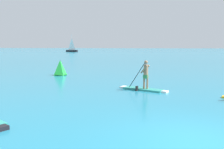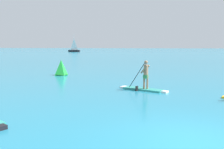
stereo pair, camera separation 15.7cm
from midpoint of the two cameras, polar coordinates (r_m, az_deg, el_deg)
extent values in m
plane|color=teal|center=(7.54, 18.43, -14.36)|extent=(440.00, 440.00, 0.00)
cube|color=black|center=(8.74, -24.95, -11.22)|extent=(0.51, 0.59, 0.14)
cube|color=teal|center=(14.97, 6.91, -3.38)|extent=(2.53, 1.65, 0.10)
cube|color=white|center=(15.66, 2.43, -2.88)|extent=(0.48, 0.57, 0.10)
cube|color=white|center=(14.38, 11.79, -3.89)|extent=(0.45, 0.50, 0.10)
cylinder|color=#997051|center=(14.87, 7.11, -1.65)|extent=(0.11, 0.11, 0.82)
cylinder|color=#997051|center=(14.77, 7.84, -1.71)|extent=(0.11, 0.11, 0.82)
cube|color=#338C4C|center=(14.78, 7.49, -0.45)|extent=(0.33, 0.31, 0.22)
cylinder|color=#997051|center=(14.73, 7.52, 1.10)|extent=(0.26, 0.26, 0.62)
sphere|color=#997051|center=(14.70, 7.54, 2.83)|extent=(0.21, 0.21, 0.21)
cylinder|color=#997051|center=(14.62, 7.07, 1.17)|extent=(0.42, 0.25, 0.52)
cylinder|color=#997051|center=(14.89, 7.62, 1.27)|extent=(0.42, 0.25, 0.52)
cylinder|color=black|center=(14.54, 5.46, -0.14)|extent=(0.97, 0.49, 1.55)
cube|color=black|center=(14.66, 5.43, -3.29)|extent=(0.16, 0.22, 0.32)
pyramid|color=green|center=(22.61, -12.03, 1.58)|extent=(1.30, 1.30, 1.38)
torus|color=#167226|center=(22.68, -11.99, -0.01)|extent=(1.13, 1.13, 0.12)
cube|color=black|center=(101.73, -9.28, 5.39)|extent=(4.93, 1.90, 0.80)
cylinder|color=#B2B2B7|center=(101.72, -9.32, 7.36)|extent=(0.12, 0.12, 6.22)
pyramid|color=white|center=(101.71, -9.31, 7.00)|extent=(2.16, 0.14, 4.73)
camera|label=1|loc=(0.08, -90.30, -0.04)|focal=39.67mm
camera|label=2|loc=(0.08, 89.70, 0.04)|focal=39.67mm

